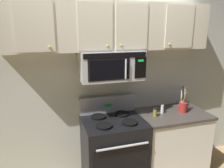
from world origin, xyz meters
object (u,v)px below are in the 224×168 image
Objects in this scene: pepper_mill at (183,100)px; stove_range at (113,151)px; salt_shaker at (162,109)px; spice_jar at (155,112)px; over_range_microwave at (111,65)px; utensil_crock_red at (183,105)px.

stove_range is at bearing -172.01° from pepper_mill.
spice_jar is (-0.14, -0.07, 0.00)m from salt_shaker.
over_range_microwave is (-0.00, 0.12, 1.11)m from stove_range.
utensil_crock_red is at bearing -124.30° from pepper_mill.
utensil_crock_red is at bearing -0.55° from stove_range.
pepper_mill is (0.40, 0.12, 0.05)m from salt_shaker.
stove_range is 10.03× the size of salt_shaker.
utensil_crock_red is 0.44m from spice_jar.
over_range_microwave reaches higher than spice_jar.
salt_shaker is 0.54× the size of pepper_mill.
utensil_crock_red reaches higher than salt_shaker.
stove_range is 9.81× the size of spice_jar.
salt_shaker is at bearing 171.52° from utensil_crock_red.
over_range_microwave is 6.66× the size of spice_jar.
stove_range is at bearing 175.96° from spice_jar.
utensil_crock_red is 0.30m from salt_shaker.
stove_range is 1.23m from pepper_mill.
utensil_crock_red is (0.99, -0.13, -0.58)m from over_range_microwave.
pepper_mill is (1.10, 0.15, 0.54)m from stove_range.
stove_range is 1.47× the size of over_range_microwave.
over_range_microwave is at bearing 172.72° from utensil_crock_red.
stove_range reaches higher than pepper_mill.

